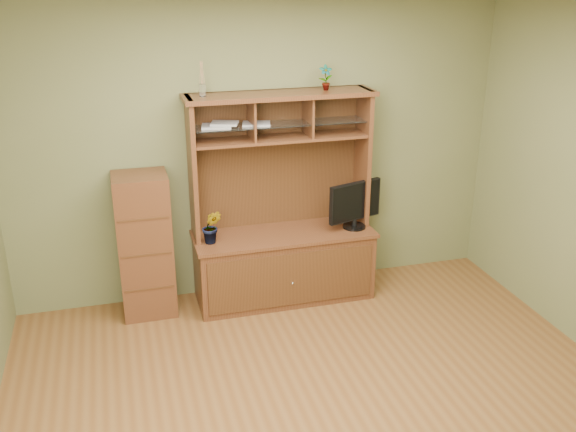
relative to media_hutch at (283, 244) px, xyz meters
name	(u,v)px	position (x,y,z in m)	size (l,w,h in m)	color
room	(334,233)	(-0.14, -1.73, 0.83)	(4.54, 4.04, 2.74)	brown
media_hutch	(283,244)	(0.00, 0.00, 0.00)	(1.66, 0.61, 1.90)	#462314
monitor	(355,204)	(0.66, -0.08, 0.36)	(0.54, 0.21, 0.43)	black
orchid_plant	(212,227)	(-0.66, -0.08, 0.28)	(0.17, 0.14, 0.31)	#26511B
top_plant	(326,77)	(0.41, 0.08, 1.49)	(0.11, 0.08, 0.22)	#336724
reed_diffuser	(202,83)	(-0.66, 0.08, 1.49)	(0.06, 0.06, 0.29)	silver
magazines	(232,125)	(-0.42, 0.08, 1.13)	(0.62, 0.24, 0.04)	#A4A4A8
side_cabinet	(145,245)	(-1.23, 0.05, 0.12)	(0.46, 0.42, 1.28)	#462314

